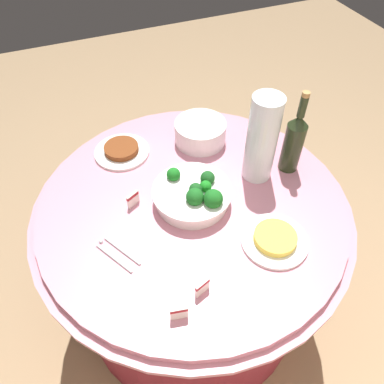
{
  "coord_description": "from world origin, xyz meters",
  "views": [
    {
      "loc": [
        0.33,
        0.82,
        1.76
      ],
      "look_at": [
        0.0,
        0.0,
        0.79
      ],
      "focal_mm": 35.2,
      "sensor_mm": 36.0,
      "label": 1
    }
  ],
  "objects": [
    {
      "name": "food_plate_stir_fry",
      "position": [
        0.17,
        -0.35,
        0.75
      ],
      "size": [
        0.22,
        0.22,
        0.04
      ],
      "color": "white",
      "rests_on": "buffet_table"
    },
    {
      "name": "label_placard_front",
      "position": [
        0.2,
        -0.06,
        0.77
      ],
      "size": [
        0.05,
        0.03,
        0.05
      ],
      "color": "white",
      "rests_on": "buffet_table"
    },
    {
      "name": "label_placard_mid",
      "position": [
        0.2,
        0.39,
        0.77
      ],
      "size": [
        0.05,
        0.02,
        0.05
      ],
      "color": "white",
      "rests_on": "buffet_table"
    },
    {
      "name": "plate_stack",
      "position": [
        -0.16,
        -0.3,
        0.79
      ],
      "size": [
        0.21,
        0.21,
        0.09
      ],
      "color": "white",
      "rests_on": "buffet_table"
    },
    {
      "name": "label_placard_rear",
      "position": [
        0.11,
        0.34,
        0.77
      ],
      "size": [
        0.05,
        0.02,
        0.05
      ],
      "color": "white",
      "rests_on": "buffet_table"
    },
    {
      "name": "buffet_table",
      "position": [
        0.0,
        0.0,
        0.38
      ],
      "size": [
        1.16,
        1.16,
        0.74
      ],
      "color": "maroon",
      "rests_on": "ground_plane"
    },
    {
      "name": "ground_plane",
      "position": [
        0.0,
        0.0,
        0.0
      ],
      "size": [
        6.0,
        6.0,
        0.0
      ],
      "primitive_type": "plane",
      "color": "#9E7F5B"
    },
    {
      "name": "food_plate_fried_egg",
      "position": [
        -0.18,
        0.26,
        0.75
      ],
      "size": [
        0.22,
        0.22,
        0.04
      ],
      "color": "white",
      "rests_on": "buffet_table"
    },
    {
      "name": "decorative_fruit_vase",
      "position": [
        -0.28,
        -0.04,
        0.89
      ],
      "size": [
        0.11,
        0.11,
        0.34
      ],
      "color": "silver",
      "rests_on": "buffet_table"
    },
    {
      "name": "serving_tongs",
      "position": [
        0.31,
        0.12,
        0.74
      ],
      "size": [
        0.12,
        0.16,
        0.01
      ],
      "color": "silver",
      "rests_on": "buffet_table"
    },
    {
      "name": "broccoli_bowl",
      "position": [
        -0.01,
        0.01,
        0.78
      ],
      "size": [
        0.28,
        0.28,
        0.11
      ],
      "color": "white",
      "rests_on": "buffet_table"
    },
    {
      "name": "wine_bottle",
      "position": [
        -0.41,
        -0.03,
        0.87
      ],
      "size": [
        0.07,
        0.07,
        0.34
      ],
      "color": "#232F18",
      "rests_on": "buffet_table"
    }
  ]
}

